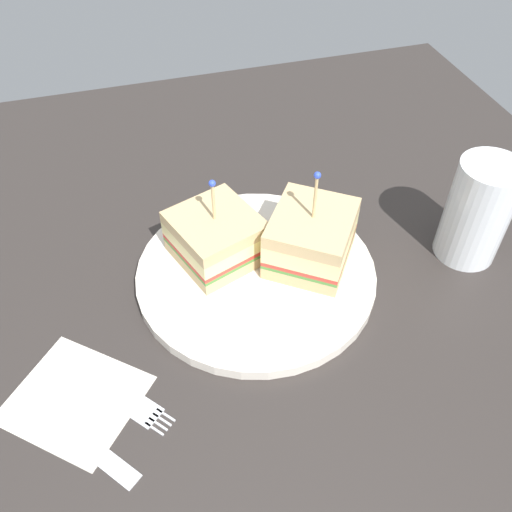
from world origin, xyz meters
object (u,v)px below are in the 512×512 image
sandwich_half_back (311,237)px  drink_glass (477,214)px  sandwich_half_front (216,237)px  napkin (75,398)px  knife (83,442)px  plate (256,273)px  fork (127,400)px

sandwich_half_back → drink_glass: size_ratio=1.03×
sandwich_half_front → drink_glass: size_ratio=0.92×
sandwich_half_front → drink_glass: bearing=77.5°
sandwich_half_back → drink_glass: bearing=80.8°
sandwich_half_front → napkin: size_ratio=0.99×
sandwich_half_front → knife: size_ratio=0.94×
sandwich_half_front → drink_glass: (5.85, 26.46, 1.54)cm
drink_glass → sandwich_half_back: bearing=-99.2°
plate → sandwich_half_back: bearing=91.4°
knife → drink_glass: bearing=104.6°
napkin → knife: size_ratio=0.96×
plate → knife: 23.13cm
sandwich_half_front → drink_glass: drink_glass is taller
plate → drink_glass: bearing=83.4°
sandwich_half_front → napkin: 20.46cm
fork → napkin: bearing=-108.7°
plate → sandwich_half_front: bearing=-133.5°
plate → fork: (10.72, -14.81, -0.44)cm
plate → sandwich_half_front: 5.66cm
sandwich_half_front → knife: 23.02cm
sandwich_half_front → fork: size_ratio=1.04×
plate → drink_glass: size_ratio=2.16×
plate → fork: 18.29cm
sandwich_half_back → knife: (13.68, -24.62, -3.99)cm
fork → drink_glass: bearing=102.0°
plate → fork: bearing=-54.1°
drink_glass → knife: 43.54cm
fork → knife: bearing=-54.4°
sandwich_half_back → fork: (10.87, -20.69, -3.99)cm
sandwich_half_back → knife: 28.45cm
sandwich_half_back → sandwich_half_front: bearing=-108.2°
drink_glass → napkin: drink_glass is taller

